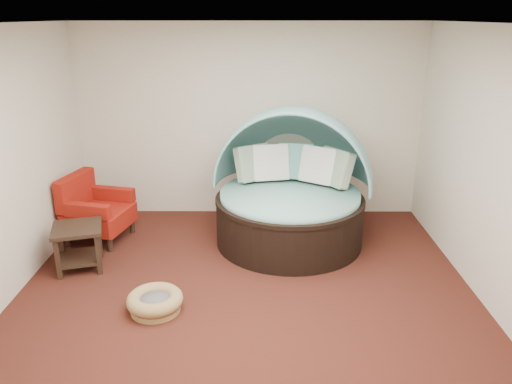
{
  "coord_description": "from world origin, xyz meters",
  "views": [
    {
      "loc": [
        0.13,
        -4.69,
        2.87
      ],
      "look_at": [
        0.1,
        0.6,
        0.99
      ],
      "focal_mm": 35.0,
      "sensor_mm": 36.0,
      "label": 1
    }
  ],
  "objects_px": {
    "pet_basket": "(155,302)",
    "red_armchair": "(95,210)",
    "side_table": "(78,241)",
    "canopy_daybed": "(291,181)"
  },
  "relations": [
    {
      "from": "pet_basket",
      "to": "red_armchair",
      "type": "xyz_separation_m",
      "value": [
        -1.13,
        1.75,
        0.31
      ]
    },
    {
      "from": "pet_basket",
      "to": "side_table",
      "type": "xyz_separation_m",
      "value": [
        -1.07,
        0.93,
        0.24
      ]
    },
    {
      "from": "canopy_daybed",
      "to": "red_armchair",
      "type": "height_order",
      "value": "canopy_daybed"
    },
    {
      "from": "canopy_daybed",
      "to": "red_armchair",
      "type": "bearing_deg",
      "value": -168.33
    },
    {
      "from": "pet_basket",
      "to": "side_table",
      "type": "distance_m",
      "value": 1.44
    },
    {
      "from": "red_armchair",
      "to": "side_table",
      "type": "height_order",
      "value": "red_armchair"
    },
    {
      "from": "canopy_daybed",
      "to": "side_table",
      "type": "relative_size",
      "value": 3.38
    },
    {
      "from": "canopy_daybed",
      "to": "pet_basket",
      "type": "xyz_separation_m",
      "value": [
        -1.49,
        -1.78,
        -0.72
      ]
    },
    {
      "from": "red_armchair",
      "to": "canopy_daybed",
      "type": "bearing_deg",
      "value": 14.07
    },
    {
      "from": "pet_basket",
      "to": "side_table",
      "type": "relative_size",
      "value": 1.09
    }
  ]
}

